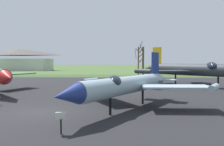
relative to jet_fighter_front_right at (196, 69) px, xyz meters
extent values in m
plane|color=#425B2D|center=(-16.58, -17.44, -2.51)|extent=(600.00, 600.00, 0.00)
cube|color=black|center=(-16.58, -3.67, -2.48)|extent=(90.36, 45.90, 0.05)
cube|color=#354C27|center=(-16.58, 25.28, -2.48)|extent=(150.36, 12.00, 0.06)
cylinder|color=#33383D|center=(-0.03, 0.04, -0.04)|extent=(11.40, 12.09, 1.72)
cylinder|color=black|center=(-5.34, 5.75, -0.04)|extent=(1.53, 1.51, 1.20)
ellipsoid|color=#19232D|center=(1.55, -1.67, 0.43)|extent=(1.37, 2.57, 1.29)
cube|color=#33383D|center=(-4.69, -0.89, -0.17)|extent=(6.79, 4.08, 0.16)
cube|color=#33383D|center=(1.24, 4.61, -0.17)|extent=(4.49, 6.91, 0.16)
cylinder|color=#33383D|center=(-7.72, -2.31, -0.17)|extent=(2.34, 2.45, 0.64)
cylinder|color=#33383D|center=(2.87, 7.53, -0.17)|extent=(2.34, 2.45, 0.64)
cube|color=yellow|center=(-4.72, 5.08, 2.16)|extent=(1.26, 1.34, 2.70)
cube|color=#33383D|center=(-5.50, 4.04, 0.08)|extent=(2.46, 2.45, 0.16)
cube|color=#33383D|center=(-3.62, 5.78, 0.08)|extent=(2.46, 2.45, 0.16)
cylinder|color=black|center=(2.20, -2.37, -1.71)|extent=(0.23, 0.23, 1.61)
cylinder|color=black|center=(-2.27, 2.44, -1.71)|extent=(0.23, 0.23, 1.61)
cone|color=#B21E1E|center=(-21.23, -12.57, -0.35)|extent=(2.22, 2.25, 1.38)
cube|color=#4C6B47|center=(-24.57, -3.91, -0.47)|extent=(4.30, 5.83, 0.14)
cylinder|color=#8EA3B2|center=(-10.26, -16.09, -0.65)|extent=(6.94, 10.25, 1.29)
cone|color=navy|center=(-13.65, -21.64, -0.65)|extent=(1.94, 2.14, 1.19)
cylinder|color=black|center=(-7.21, -11.08, -0.65)|extent=(1.14, 1.08, 0.91)
ellipsoid|color=#19232D|center=(-11.30, -17.79, -0.30)|extent=(0.99, 1.87, 0.93)
cube|color=#8EA3B2|center=(-12.07, -13.08, -0.75)|extent=(4.31, 5.42, 0.12)
cube|color=#8EA3B2|center=(-6.76, -16.31, -0.75)|extent=(4.93, 2.32, 0.12)
cylinder|color=#8EA3B2|center=(-13.78, -11.16, -0.75)|extent=(1.49, 2.02, 0.48)
cylinder|color=#8EA3B2|center=(-4.28, -16.96, -0.75)|extent=(1.49, 2.02, 0.48)
cube|color=navy|center=(-7.60, -11.72, 0.97)|extent=(0.86, 1.27, 1.96)
cube|color=#8EA3B2|center=(-8.61, -11.23, -0.56)|extent=(2.09, 1.92, 0.12)
cube|color=#8EA3B2|center=(-6.71, -12.40, -0.56)|extent=(2.09, 1.92, 0.12)
cylinder|color=black|center=(-11.55, -18.20, -1.91)|extent=(0.17, 0.17, 1.21)
cylinder|color=black|center=(-8.98, -13.98, -1.91)|extent=(0.17, 0.17, 1.21)
cylinder|color=black|center=(-13.78, -22.34, -2.12)|extent=(0.08, 0.08, 0.78)
cube|color=white|center=(-13.78, -22.34, -1.56)|extent=(0.54, 0.29, 0.41)
cylinder|color=brown|center=(-5.58, 31.83, 1.41)|extent=(0.39, 0.39, 7.84)
cylinder|color=brown|center=(-6.40, 31.73, 3.36)|extent=(0.38, 1.79, 2.68)
cylinder|color=brown|center=(-5.82, 31.29, 4.26)|extent=(1.30, 0.73, 1.36)
cylinder|color=brown|center=(-4.92, 32.24, 5.70)|extent=(1.00, 1.51, 2.63)
cylinder|color=brown|center=(-4.21, 32.27, 1.45)|extent=(0.57, 0.57, 7.91)
cylinder|color=brown|center=(-4.86, 32.61, 1.53)|extent=(0.97, 1.55, 1.07)
cylinder|color=brown|center=(-4.85, 32.07, 5.12)|extent=(0.69, 1.53, 1.82)
cylinder|color=brown|center=(-4.88, 33.08, 2.99)|extent=(1.88, 1.61, 1.60)
cylinder|color=brown|center=(-4.64, 32.87, 4.53)|extent=(1.51, 1.20, 1.80)
cube|color=beige|center=(-54.47, 65.69, 0.01)|extent=(28.29, 13.98, 5.03)
pyramid|color=#4C4742|center=(-54.47, 65.69, 5.45)|extent=(29.71, 14.68, 2.93)
camera|label=1|loc=(-10.95, -33.30, 1.05)|focal=36.91mm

